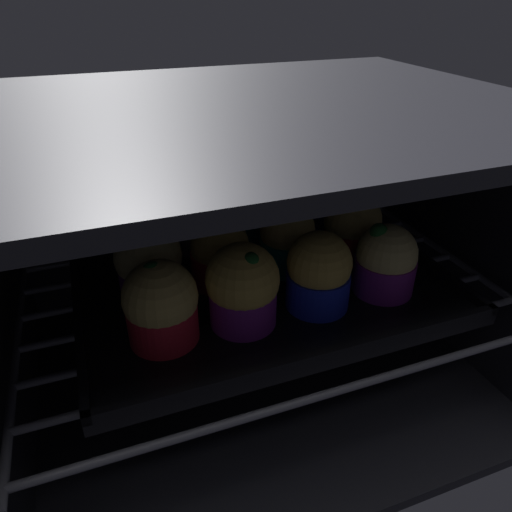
{
  "coord_description": "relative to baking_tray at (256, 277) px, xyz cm",
  "views": [
    {
      "loc": [
        -17.12,
        -23.71,
        45.98
      ],
      "look_at": [
        0.0,
        22.11,
        17.6
      ],
      "focal_mm": 33.38,
      "sensor_mm": 36.0,
      "label": 1
    }
  ],
  "objects": [
    {
      "name": "oven_rack",
      "position": [
        0.0,
        -0.11,
        -1.07
      ],
      "size": [
        54.8,
        42.0,
        0.8
      ],
      "color": "#51515B",
      "rests_on": "oven_cavity"
    },
    {
      "name": "muffin_row1_col3",
      "position": [
        12.85,
        0.02,
        4.62
      ],
      "size": [
        7.22,
        7.22,
        9.08
      ],
      "color": "red",
      "rests_on": "baking_tray"
    },
    {
      "name": "muffin_row0_col2",
      "position": [
        3.96,
        -8.31,
        4.59
      ],
      "size": [
        6.88,
        6.88,
        8.69
      ],
      "color": "#1928B7",
      "rests_on": "baking_tray"
    },
    {
      "name": "oven_cavity",
      "position": [
        0.0,
        4.13,
        2.33
      ],
      "size": [
        59.0,
        47.0,
        37.0
      ],
      "color": "black",
      "rests_on": "ground"
    },
    {
      "name": "muffin_row0_col3",
      "position": [
        12.26,
        -8.32,
        4.25
      ],
      "size": [
        6.87,
        6.87,
        8.46
      ],
      "color": "#7A238C",
      "rests_on": "baking_tray"
    },
    {
      "name": "muffin_row1_col1",
      "position": [
        -4.5,
        -0.27,
        4.32
      ],
      "size": [
        6.87,
        6.87,
        8.16
      ],
      "color": "red",
      "rests_on": "baking_tray"
    },
    {
      "name": "muffin_row0_col1",
      "position": [
        -4.55,
        -8.39,
        4.78
      ],
      "size": [
        7.45,
        7.45,
        8.97
      ],
      "color": "#7A238C",
      "rests_on": "baking_tray"
    },
    {
      "name": "muffin_row2_col0",
      "position": [
        -12.36,
        8.52,
        4.34
      ],
      "size": [
        6.97,
        6.97,
        8.31
      ],
      "color": "#1928B7",
      "rests_on": "baking_tray"
    },
    {
      "name": "muffin_row0_col0",
      "position": [
        -12.71,
        -8.12,
        4.54
      ],
      "size": [
        7.24,
        7.24,
        8.66
      ],
      "color": "red",
      "rests_on": "baking_tray"
    },
    {
      "name": "muffin_row1_col2",
      "position": [
        4.06,
        0.16,
        4.47
      ],
      "size": [
        6.87,
        6.87,
        8.44
      ],
      "color": "#0C8C84",
      "rests_on": "baking_tray"
    },
    {
      "name": "muffin_row2_col2",
      "position": [
        3.93,
        8.11,
        4.8
      ],
      "size": [
        7.22,
        7.22,
        9.45
      ],
      "color": "#0C8C84",
      "rests_on": "baking_tray"
    },
    {
      "name": "muffin_row2_col3",
      "position": [
        12.96,
        8.31,
        4.47
      ],
      "size": [
        6.87,
        6.87,
        8.51
      ],
      "color": "#1928B7",
      "rests_on": "baking_tray"
    },
    {
      "name": "baking_tray",
      "position": [
        0.0,
        0.0,
        0.0
      ],
      "size": [
        42.07,
        33.61,
        2.2
      ],
      "color": "black",
      "rests_on": "oven_rack"
    },
    {
      "name": "muffin_row2_col1",
      "position": [
        -4.29,
        8.7,
        4.26
      ],
      "size": [
        6.9,
        6.9,
        8.3
      ],
      "color": "silver",
      "rests_on": "baking_tray"
    },
    {
      "name": "muffin_row1_col0",
      "position": [
        -12.51,
        -0.04,
        4.52
      ],
      "size": [
        7.36,
        7.36,
        8.61
      ],
      "color": "#7A238C",
      "rests_on": "baking_tray"
    }
  ]
}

